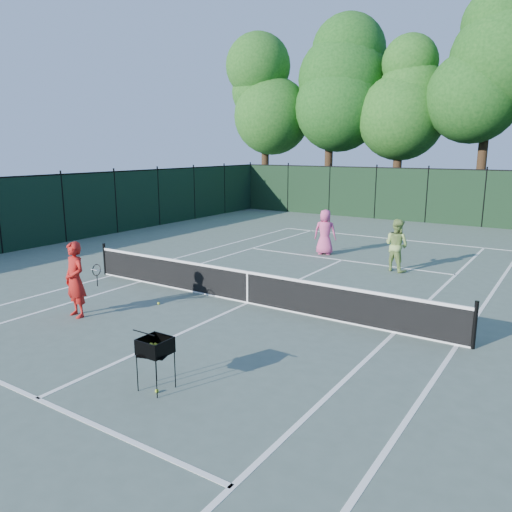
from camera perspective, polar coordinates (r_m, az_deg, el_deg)
The scene contains 21 objects.
ground at distance 13.79m, azimuth -0.97°, elevation -5.40°, with size 90.00×90.00×0.00m, color #4D5E52.
sideline_doubles_left at distance 17.36m, azimuth -16.13°, elevation -2.15°, with size 0.10×23.77×0.01m, color white.
sideline_doubles_right at distance 11.79m, azimuth 21.99°, elevation -9.45°, with size 0.10×23.77×0.01m, color white.
sideline_singles_left at distance 16.37m, azimuth -12.98°, elevation -2.85°, with size 0.10×23.77×0.01m, color white.
sideline_singles_right at distance 12.09m, azimuth 15.57°, elevation -8.45°, with size 0.10×23.77×0.01m, color white.
baseline_far at distance 24.28m, azimuth 15.02°, elevation 1.95°, with size 10.97×0.10×0.01m, color white.
service_line_near at distance 9.60m, azimuth -23.77°, elevation -14.70°, with size 8.23×0.10×0.01m, color white.
service_line_far at distance 19.23m, azimuth 9.82°, elevation -0.46°, with size 8.23×0.10×0.01m, color white.
center_service_line at distance 13.79m, azimuth -0.97°, elevation -5.39°, with size 0.10×12.80×0.01m, color white.
tennis_net at distance 13.65m, azimuth -0.98°, elevation -3.49°, with size 11.69×0.09×1.06m.
fence_far at distance 29.91m, azimuth 18.93°, elevation 6.49°, with size 24.00×0.05×3.00m, color black.
tree_0 at distance 38.45m, azimuth 1.09°, elevation 18.23°, with size 6.40×6.40×13.14m.
tree_1 at distance 36.56m, azimuth 8.58°, elevation 19.25°, with size 6.80×6.80×13.98m.
tree_2 at distance 34.45m, azimuth 16.32°, elevation 17.73°, with size 6.00×6.00×12.40m.
tree_3 at distance 33.93m, azimuth 25.28°, elevation 19.35°, with size 7.00×7.00×14.45m.
coach at distance 13.27m, azimuth -19.96°, elevation -2.56°, with size 1.03×0.61×1.92m.
player_pink at distance 20.02m, azimuth 7.90°, elevation 2.73°, with size 1.00×0.78×1.80m.
player_green at distance 17.81m, azimuth 15.76°, elevation 1.21°, with size 1.06×0.94×1.81m.
ball_hopper at distance 8.99m, azimuth -11.46°, elevation -10.11°, with size 0.63×0.63×0.96m.
loose_ball_near_cart at distance 9.18m, azimuth -11.26°, elevation -14.88°, with size 0.07×0.07×0.07m, color #B7DA2C.
loose_ball_midcourt at distance 13.91m, azimuth -11.07°, elevation -5.33°, with size 0.07×0.07×0.07m, color #C4D52B.
Camera 1 is at (7.40, -10.85, 4.20)m, focal length 35.00 mm.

